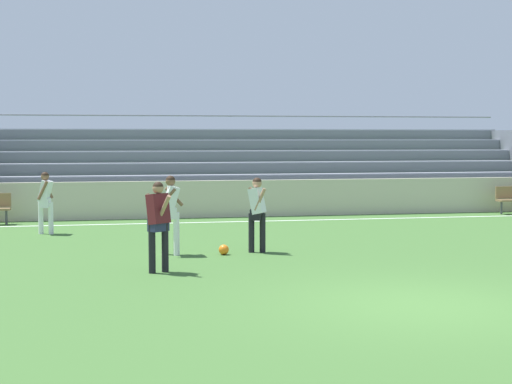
# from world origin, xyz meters

# --- Properties ---
(ground_plane) EXTENTS (160.00, 160.00, 0.00)m
(ground_plane) POSITION_xyz_m (0.00, 0.00, 0.00)
(ground_plane) COLOR #3D662D
(field_line_sideline) EXTENTS (44.00, 0.12, 0.01)m
(field_line_sideline) POSITION_xyz_m (0.00, 11.83, 0.00)
(field_line_sideline) COLOR white
(field_line_sideline) RESTS_ON ground
(sideline_wall) EXTENTS (48.00, 0.16, 1.16)m
(sideline_wall) POSITION_xyz_m (0.00, 13.21, 0.58)
(sideline_wall) COLOR beige
(sideline_wall) RESTS_ON ground
(bleacher_stand) EXTENTS (20.25, 4.95, 3.36)m
(bleacher_stand) POSITION_xyz_m (0.76, 16.24, 1.47)
(bleacher_stand) COLOR #9EA3AD
(bleacher_stand) RESTS_ON ground
(player_white_wide_left) EXTENTS (0.59, 0.45, 1.71)m
(player_white_wide_left) POSITION_xyz_m (-3.34, 5.71, 1.02)
(player_white_wide_left) COLOR white
(player_white_wide_left) RESTS_ON ground
(player_white_dropping_back) EXTENTS (0.47, 0.58, 1.65)m
(player_white_dropping_back) POSITION_xyz_m (-1.45, 5.72, 0.98)
(player_white_dropping_back) COLOR black
(player_white_dropping_back) RESTS_ON ground
(player_dark_overlapping) EXTENTS (0.48, 0.66, 1.71)m
(player_dark_overlapping) POSITION_xyz_m (-3.74, 3.59, 1.02)
(player_dark_overlapping) COLOR black
(player_dark_overlapping) RESTS_ON ground
(player_white_pressing_high) EXTENTS (0.40, 0.51, 1.62)m
(player_white_pressing_high) POSITION_xyz_m (-6.25, 9.92, 0.96)
(player_white_pressing_high) COLOR white
(player_white_pressing_high) RESTS_ON ground
(soccer_ball) EXTENTS (0.22, 0.22, 0.22)m
(soccer_ball) POSITION_xyz_m (-2.22, 5.52, 0.11)
(soccer_ball) COLOR orange
(soccer_ball) RESTS_ON ground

